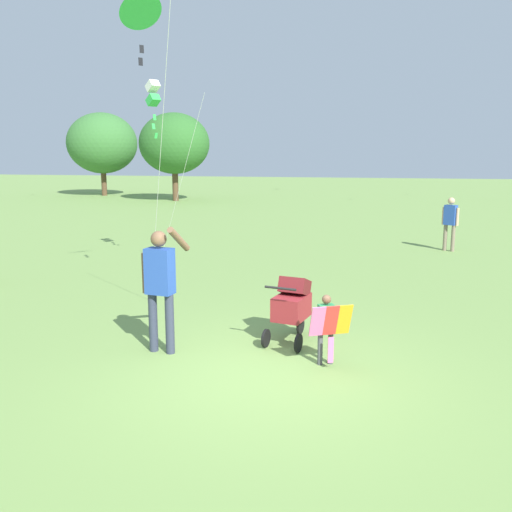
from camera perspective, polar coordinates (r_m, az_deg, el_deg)
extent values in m
plane|color=#75994C|center=(7.38, 0.84, -12.35)|extent=(120.00, 120.00, 0.00)
cylinder|color=brown|center=(39.43, -15.51, 7.26)|extent=(0.36, 0.36, 1.62)
ellipsoid|color=#387033|center=(39.38, -15.71, 11.22)|extent=(4.79, 4.31, 4.07)
cylinder|color=brown|center=(34.10, -8.38, 7.15)|extent=(0.36, 0.36, 1.74)
ellipsoid|color=#2D6628|center=(34.04, -8.50, 11.49)|extent=(4.28, 3.85, 3.64)
cylinder|color=#4C4C51|center=(7.76, 7.75, -9.33)|extent=(0.07, 0.07, 0.49)
cylinder|color=#4C4C51|center=(7.71, 6.68, -9.45)|extent=(0.07, 0.07, 0.49)
cube|color=#2D8C4C|center=(7.60, 7.29, -6.37)|extent=(0.25, 0.21, 0.37)
cylinder|color=brown|center=(7.66, 8.22, -6.47)|extent=(0.05, 0.05, 0.33)
cylinder|color=brown|center=(7.56, 6.34, -6.64)|extent=(0.05, 0.05, 0.33)
sphere|color=brown|center=(7.53, 7.34, -4.49)|extent=(0.13, 0.13, 0.13)
cube|color=#F4A319|center=(7.51, 9.15, -6.53)|extent=(0.24, 0.22, 0.44)
cube|color=red|center=(7.44, 7.79, -6.66)|extent=(0.24, 0.22, 0.44)
cube|color=pink|center=(7.37, 6.40, -6.78)|extent=(0.24, 0.22, 0.44)
cube|color=pink|center=(7.55, 7.77, -9.65)|extent=(0.08, 0.05, 0.36)
cylinder|color=#33384C|center=(8.25, -10.64, -6.76)|extent=(0.13, 0.13, 0.89)
cylinder|color=#33384C|center=(8.11, -8.95, -7.00)|extent=(0.13, 0.13, 0.89)
cube|color=#284CA8|center=(7.98, -9.98, -1.56)|extent=(0.42, 0.29, 0.66)
cylinder|color=brown|center=(8.11, -11.44, -1.75)|extent=(0.10, 0.10, 0.59)
cylinder|color=brown|center=(7.91, -8.03, 1.74)|extent=(0.17, 0.55, 0.42)
sphere|color=brown|center=(7.90, -10.09, 1.76)|extent=(0.23, 0.23, 0.23)
cylinder|color=black|center=(8.96, 4.64, -7.21)|extent=(0.10, 0.28, 0.28)
cylinder|color=black|center=(8.35, 1.04, -8.54)|extent=(0.10, 0.28, 0.28)
cylinder|color=black|center=(8.17, 4.43, -9.02)|extent=(0.10, 0.28, 0.28)
cube|color=maroon|center=(8.46, 3.70, -5.31)|extent=(0.57, 0.72, 0.36)
cube|color=maroon|center=(8.50, 4.04, -3.15)|extent=(0.50, 0.49, 0.35)
cylinder|color=black|center=(7.95, 2.55, -3.37)|extent=(0.48, 0.14, 0.04)
cone|color=green|center=(11.02, -11.93, 23.67)|extent=(0.98, 0.99, 0.56)
cube|color=black|center=(10.91, -11.79, 20.31)|extent=(0.07, 0.07, 0.14)
cube|color=black|center=(10.89, -11.90, 19.16)|extent=(0.06, 0.07, 0.14)
cylinder|color=silver|center=(9.29, -10.01, 8.71)|extent=(1.55, 2.48, 5.19)
cube|color=white|center=(14.14, -10.68, 16.96)|extent=(0.41, 0.39, 0.30)
cube|color=green|center=(14.11, -10.63, 15.64)|extent=(0.41, 0.39, 0.30)
cube|color=green|center=(14.10, -10.50, 13.99)|extent=(0.06, 0.08, 0.14)
cube|color=green|center=(14.03, -10.60, 13.10)|extent=(0.08, 0.09, 0.14)
cube|color=green|center=(14.09, -10.34, 12.20)|extent=(0.09, 0.09, 0.14)
cylinder|color=silver|center=(13.08, -7.96, 6.98)|extent=(1.78, 1.47, 4.15)
cylinder|color=#7F705B|center=(17.30, 19.79, 1.74)|extent=(0.11, 0.11, 0.79)
cylinder|color=#7F705B|center=(17.40, 19.05, 1.83)|extent=(0.11, 0.11, 0.79)
cube|color=#284CA8|center=(17.26, 19.56, 4.04)|extent=(0.40, 0.36, 0.59)
cylinder|color=tan|center=(17.18, 20.20, 3.83)|extent=(0.09, 0.09, 0.52)
cylinder|color=tan|center=(17.36, 18.91, 3.98)|extent=(0.09, 0.09, 0.52)
sphere|color=tan|center=(17.22, 19.64, 5.41)|extent=(0.20, 0.20, 0.20)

